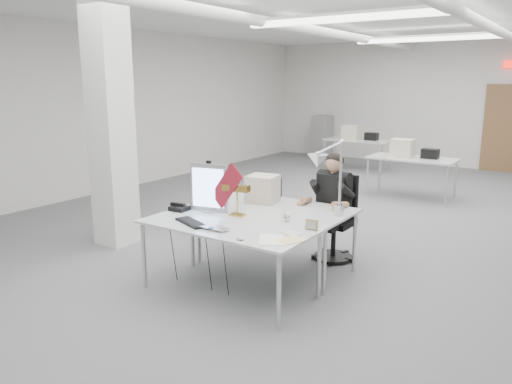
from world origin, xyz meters
TOP-DOWN VIEW (x-y plane):
  - room_shell at (0.04, 0.13)m, footprint 10.04×14.04m
  - desk_main at (0.00, -2.50)m, footprint 1.80×0.90m
  - desk_second at (0.00, -1.60)m, footprint 1.80×0.90m
  - bg_desk_a at (0.20, 3.00)m, footprint 1.60×0.80m
  - bg_desk_b at (-1.80, 5.20)m, footprint 1.60×0.80m
  - filing_cabinet at (-3.50, 6.65)m, footprint 0.45×0.55m
  - office_chair at (0.46, -0.96)m, footprint 0.58×0.58m
  - seated_person at (0.46, -1.01)m, footprint 0.61×0.72m
  - monitor at (-0.49, -2.21)m, footprint 0.44×0.14m
  - pennant at (-0.22, -2.24)m, footprint 0.49×0.10m
  - keyboard at (-0.33, -2.70)m, footprint 0.47×0.30m
  - laptop at (-0.01, -2.78)m, footprint 0.32×0.21m
  - mouse at (0.40, -2.86)m, footprint 0.09×0.07m
  - bankers_lamp at (-0.12, -2.18)m, footprint 0.34×0.18m
  - desk_phone at (-0.79, -2.37)m, footprint 0.20×0.18m
  - picture_frame_left at (-0.71, -2.20)m, footprint 0.16×0.06m
  - picture_frame_right at (0.80, -2.21)m, footprint 0.13×0.04m
  - desk_clock at (0.44, -2.09)m, footprint 0.10×0.06m
  - paper_stack_a at (0.64, -2.70)m, footprint 0.36×0.39m
  - paper_stack_b at (0.79, -2.61)m, footprint 0.25×0.29m
  - paper_stack_c at (0.69, -2.42)m, footprint 0.21×0.18m
  - beige_monitor at (-0.23, -1.51)m, footprint 0.39×0.38m
  - architect_lamp at (0.79, -1.81)m, footprint 0.47×0.81m

SIDE VIEW (x-z plane):
  - office_chair at x=0.46m, z-range 0.00..1.03m
  - filing_cabinet at x=-3.50m, z-range 0.00..1.20m
  - desk_main at x=0.00m, z-range 0.73..0.75m
  - desk_second at x=0.00m, z-range 0.73..0.75m
  - bg_desk_a at x=0.20m, z-range 0.73..0.75m
  - bg_desk_b at x=-1.80m, z-range 0.73..0.75m
  - paper_stack_c at x=0.69m, z-range 0.76..0.76m
  - paper_stack_a at x=0.64m, z-range 0.76..0.76m
  - paper_stack_b at x=0.79m, z-range 0.76..0.76m
  - keyboard at x=-0.33m, z-range 0.76..0.78m
  - laptop at x=-0.01m, z-range 0.76..0.78m
  - mouse at x=0.40m, z-range 0.76..0.79m
  - desk_phone at x=-0.79m, z-range 0.76..0.80m
  - desk_clock at x=0.44m, z-range 0.76..0.85m
  - picture_frame_right at x=0.80m, z-range 0.75..0.86m
  - picture_frame_left at x=-0.71m, z-range 0.75..0.88m
  - seated_person at x=0.46m, z-range 0.42..1.38m
  - beige_monitor at x=-0.23m, z-range 0.76..1.08m
  - bankers_lamp at x=-0.12m, z-range 0.75..1.13m
  - monitor at x=-0.49m, z-range 0.75..1.30m
  - pennant at x=-0.22m, z-range 0.81..1.35m
  - architect_lamp at x=0.79m, z-range 0.75..1.74m
  - room_shell at x=0.04m, z-range 0.07..3.31m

